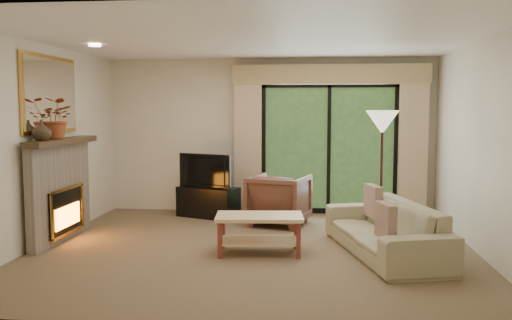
# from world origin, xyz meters

# --- Properties ---
(floor) EXTENTS (5.50, 5.50, 0.00)m
(floor) POSITION_xyz_m (0.00, 0.00, 0.00)
(floor) COLOR brown
(floor) RESTS_ON ground
(ceiling) EXTENTS (5.50, 5.50, 0.00)m
(ceiling) POSITION_xyz_m (0.00, 0.00, 2.60)
(ceiling) COLOR white
(ceiling) RESTS_ON ground
(wall_back) EXTENTS (5.00, 0.00, 5.00)m
(wall_back) POSITION_xyz_m (0.00, 2.50, 1.30)
(wall_back) COLOR beige
(wall_back) RESTS_ON ground
(wall_front) EXTENTS (5.00, 0.00, 5.00)m
(wall_front) POSITION_xyz_m (0.00, -2.50, 1.30)
(wall_front) COLOR beige
(wall_front) RESTS_ON ground
(wall_left) EXTENTS (0.00, 5.00, 5.00)m
(wall_left) POSITION_xyz_m (-2.75, 0.00, 1.30)
(wall_left) COLOR beige
(wall_left) RESTS_ON ground
(wall_right) EXTENTS (0.00, 5.00, 5.00)m
(wall_right) POSITION_xyz_m (2.75, 0.00, 1.30)
(wall_right) COLOR beige
(wall_right) RESTS_ON ground
(fireplace) EXTENTS (0.24, 1.70, 1.37)m
(fireplace) POSITION_xyz_m (-2.63, 0.20, 0.69)
(fireplace) COLOR gray
(fireplace) RESTS_ON floor
(mirror) EXTENTS (0.07, 1.45, 1.02)m
(mirror) POSITION_xyz_m (-2.71, 0.20, 1.95)
(mirror) COLOR gold
(mirror) RESTS_ON wall_left
(sliding_door) EXTENTS (2.26, 0.10, 2.16)m
(sliding_door) POSITION_xyz_m (1.00, 2.45, 1.10)
(sliding_door) COLOR black
(sliding_door) RESTS_ON floor
(curtain_left) EXTENTS (0.45, 0.18, 2.35)m
(curtain_left) POSITION_xyz_m (-0.35, 2.34, 1.20)
(curtain_left) COLOR tan
(curtain_left) RESTS_ON floor
(curtain_right) EXTENTS (0.45, 0.18, 2.35)m
(curtain_right) POSITION_xyz_m (2.35, 2.34, 1.20)
(curtain_right) COLOR tan
(curtain_right) RESTS_ON floor
(cornice) EXTENTS (3.20, 0.24, 0.32)m
(cornice) POSITION_xyz_m (1.00, 2.36, 2.32)
(cornice) COLOR tan
(cornice) RESTS_ON wall_back
(media_console) EXTENTS (1.07, 0.77, 0.49)m
(media_console) POSITION_xyz_m (-0.96, 1.95, 0.25)
(media_console) COLOR black
(media_console) RESTS_ON floor
(tv) EXTENTS (0.93, 0.47, 0.55)m
(tv) POSITION_xyz_m (-0.96, 1.95, 0.77)
(tv) COLOR black
(tv) RESTS_ON media_console
(armchair) EXTENTS (1.02, 1.04, 0.77)m
(armchair) POSITION_xyz_m (0.23, 1.47, 0.39)
(armchair) COLOR brown
(armchair) RESTS_ON floor
(sofa) EXTENTS (1.38, 2.32, 0.63)m
(sofa) POSITION_xyz_m (1.61, -0.08, 0.32)
(sofa) COLOR tan
(sofa) RESTS_ON floor
(pillow_near) EXTENTS (0.20, 0.41, 0.39)m
(pillow_near) POSITION_xyz_m (1.53, -0.71, 0.54)
(pillow_near) COLOR brown
(pillow_near) RESTS_ON sofa
(pillow_far) EXTENTS (0.22, 0.44, 0.42)m
(pillow_far) POSITION_xyz_m (1.53, 0.54, 0.54)
(pillow_far) COLOR brown
(pillow_far) RESTS_ON sofa
(coffee_table) EXTENTS (1.10, 0.67, 0.47)m
(coffee_table) POSITION_xyz_m (0.09, -0.19, 0.24)
(coffee_table) COLOR #EBC287
(coffee_table) RESTS_ON floor
(floor_lamp) EXTENTS (0.53, 0.53, 1.74)m
(floor_lamp) POSITION_xyz_m (1.71, 1.15, 0.87)
(floor_lamp) COLOR #F3E1C3
(floor_lamp) RESTS_ON floor
(vase) EXTENTS (0.27, 0.27, 0.25)m
(vase) POSITION_xyz_m (-2.61, -0.28, 1.50)
(vase) COLOR #3C2D1B
(vase) RESTS_ON fireplace
(branches) EXTENTS (0.51, 0.46, 0.53)m
(branches) POSITION_xyz_m (-2.61, 0.14, 1.64)
(branches) COLOR #9D4624
(branches) RESTS_ON fireplace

